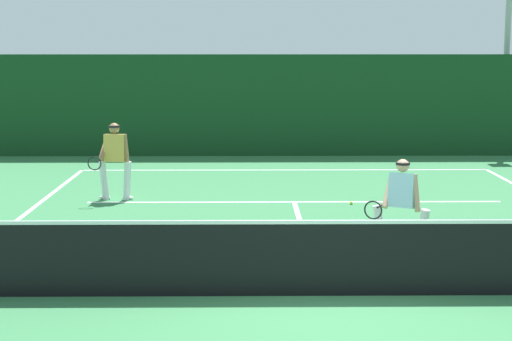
{
  "coord_description": "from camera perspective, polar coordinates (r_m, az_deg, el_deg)",
  "views": [
    {
      "loc": [
        -1.0,
        -10.43,
        3.34
      ],
      "look_at": [
        -0.84,
        4.42,
        1.0
      ],
      "focal_mm": 56.89,
      "sensor_mm": 36.0,
      "label": 1
    }
  ],
  "objects": [
    {
      "name": "court_line_centre",
      "position": [
        14.07,
        3.47,
        -4.79
      ],
      "size": [
        0.1,
        6.4,
        0.01
      ],
      "primitive_type": "cube",
      "color": "white",
      "rests_on": "ground_plane"
    },
    {
      "name": "back_fence_windscreen",
      "position": [
        24.15,
        1.75,
        4.59
      ],
      "size": [
        21.2,
        0.12,
        3.01
      ],
      "primitive_type": "cube",
      "color": "#133A1B",
      "rests_on": "ground_plane"
    },
    {
      "name": "court_line_service",
      "position": [
        17.23,
        2.71,
        -2.22
      ],
      "size": [
        8.78,
        0.1,
        0.01
      ],
      "primitive_type": "cube",
      "color": "white",
      "rests_on": "ground_plane"
    },
    {
      "name": "court_line_baseline_far",
      "position": [
        21.55,
        2.04,
        0.04
      ],
      "size": [
        10.77,
        0.1,
        0.01
      ],
      "primitive_type": "cube",
      "color": "white",
      "rests_on": "ground_plane"
    },
    {
      "name": "light_pole",
      "position": [
        26.39,
        17.35,
        10.79
      ],
      "size": [
        0.55,
        0.44,
        7.07
      ],
      "color": "#9EA39E",
      "rests_on": "ground_plane"
    },
    {
      "name": "player_near",
      "position": [
        12.98,
        10.17,
        -2.27
      ],
      "size": [
        1.09,
        0.79,
        1.55
      ],
      "rotation": [
        0.0,
        0.0,
        2.66
      ],
      "color": "silver",
      "rests_on": "ground_plane"
    },
    {
      "name": "player_far",
      "position": [
        17.58,
        -9.91,
        0.9
      ],
      "size": [
        0.87,
        0.9,
        1.67
      ],
      "rotation": [
        0.0,
        0.0,
        3.06
      ],
      "color": "silver",
      "rests_on": "ground_plane"
    },
    {
      "name": "tennis_ball",
      "position": [
        17.07,
        6.72,
        -2.28
      ],
      "size": [
        0.07,
        0.07,
        0.07
      ],
      "primitive_type": "sphere",
      "color": "#D1E033",
      "rests_on": "ground_plane"
    },
    {
      "name": "tennis_net",
      "position": [
        10.85,
        4.7,
        -6.1
      ],
      "size": [
        11.8,
        0.09,
        1.09
      ],
      "color": "#1E4723",
      "rests_on": "ground_plane"
    },
    {
      "name": "ground_plane",
      "position": [
        11.0,
        4.66,
        -8.76
      ],
      "size": [
        80.0,
        80.0,
        0.0
      ],
      "primitive_type": "plane",
      "color": "#357646"
    }
  ]
}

